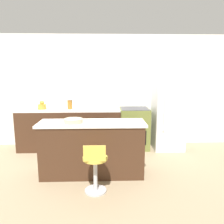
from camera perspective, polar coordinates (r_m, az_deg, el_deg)
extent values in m
plane|color=#998466|center=(4.90, -7.28, -10.56)|extent=(14.00, 14.00, 0.00)
cube|color=white|center=(5.25, -6.95, 5.45)|extent=(8.00, 0.06, 2.60)
cube|color=#422819|center=(5.11, -10.89, -4.51)|extent=(2.28, 0.61, 0.90)
cube|color=white|center=(5.01, -11.07, 0.61)|extent=(2.28, 0.61, 0.03)
cube|color=#9EA3A8|center=(5.09, -15.52, 0.78)|extent=(0.44, 0.33, 0.01)
cube|color=#422819|center=(3.78, -5.16, -9.77)|extent=(1.70, 0.53, 0.89)
cube|color=white|center=(3.65, -5.28, -2.93)|extent=(1.78, 0.56, 0.04)
cube|color=olive|center=(5.09, 5.80, -4.26)|extent=(0.65, 0.61, 0.93)
cube|color=black|center=(4.83, 6.26, -6.78)|extent=(0.46, 0.01, 0.32)
cube|color=#333338|center=(4.99, 5.89, 0.93)|extent=(0.62, 0.58, 0.01)
cube|color=silver|center=(5.14, 14.39, -0.31)|extent=(0.66, 0.68, 1.64)
cube|color=silver|center=(4.75, 13.47, -0.62)|extent=(0.02, 0.02, 0.74)
cylinder|color=#B7B7BC|center=(3.45, -4.31, -19.74)|extent=(0.32, 0.32, 0.02)
cylinder|color=#B7B7BC|center=(3.34, -4.36, -16.22)|extent=(0.06, 0.06, 0.50)
cylinder|color=gold|center=(3.23, -4.43, -11.95)|extent=(0.36, 0.36, 0.04)
cube|color=gold|center=(3.04, -4.59, -10.75)|extent=(0.31, 0.02, 0.22)
cylinder|color=#B29333|center=(5.10, -17.79, 1.35)|extent=(0.19, 0.19, 0.11)
sphere|color=#B29333|center=(5.09, -17.84, 2.32)|extent=(0.10, 0.10, 0.10)
cylinder|color=beige|center=(4.92, -6.53, 1.39)|extent=(0.21, 0.21, 0.10)
cylinder|color=#9E6623|center=(4.96, -10.94, 1.84)|extent=(0.11, 0.11, 0.18)
cylinder|color=brown|center=(4.95, -10.98, 2.96)|extent=(0.12, 0.12, 0.02)
cylinder|color=#C1B28E|center=(3.62, -10.06, -2.28)|extent=(0.31, 0.31, 0.07)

